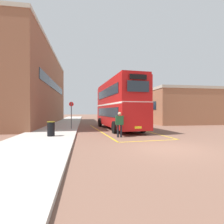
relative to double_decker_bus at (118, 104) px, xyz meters
The scene contains 10 objects.
ground_plane 5.79m from the double_decker_bus, 84.32° to the left, with size 135.60×135.60×0.00m, color brown.
sidewalk_left 9.97m from the double_decker_bus, 128.25° to the left, with size 4.00×57.60×0.14m, color #B2ADA3.
brick_building_left 14.62m from the double_decker_bus, 140.16° to the left, with size 7.04×23.74×10.25m.
depot_building_right 14.80m from the double_decker_bus, 45.05° to the left, with size 9.01×15.67×5.01m.
double_decker_bus is the anchor object (origin of this frame).
single_deck_bus 16.95m from the double_decker_bus, 79.45° to the left, with size 3.35×9.21×3.02m.
pedestrian_boarding 5.66m from the double_decker_bus, 100.14° to the right, with size 0.58×0.26×1.75m.
litter_bin 7.74m from the double_decker_bus, 137.93° to the right, with size 0.51×0.51×0.98m.
bus_stop_sign 4.64m from the double_decker_bus, behind, with size 0.43×0.14×2.55m.
bay_marking_yellow 3.15m from the double_decker_bus, 87.55° to the right, with size 5.24×12.59×0.01m.
Camera 1 is at (-3.94, -8.07, 1.83)m, focal length 28.20 mm.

